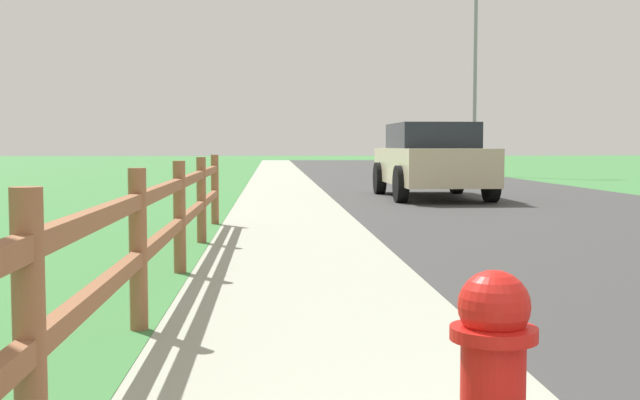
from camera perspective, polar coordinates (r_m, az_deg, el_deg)
name	(u,v)px	position (r m, az deg, el deg)	size (l,w,h in m)	color
ground_plane	(313,181)	(25.17, -0.51, 1.33)	(120.00, 120.00, 0.00)	#3E7C3F
road_asphalt	(412,178)	(27.55, 6.57, 1.54)	(7.00, 66.00, 0.01)	#3A3A3A
curb_concrete	(221,179)	(27.19, -7.05, 1.50)	(6.00, 66.00, 0.01)	#9FA391
grass_verge	(176,179)	(27.32, -10.20, 1.49)	(5.00, 66.00, 0.00)	#3E7C3F
rail_fence	(162,220)	(6.11, -11.11, -1.38)	(0.11, 11.13, 1.00)	brown
parked_suv_beige	(431,160)	(17.47, 7.89, 2.86)	(2.09, 4.57, 1.60)	#C6B793
street_lamp	(478,67)	(30.26, 11.13, 9.23)	(1.17, 0.20, 6.73)	gray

